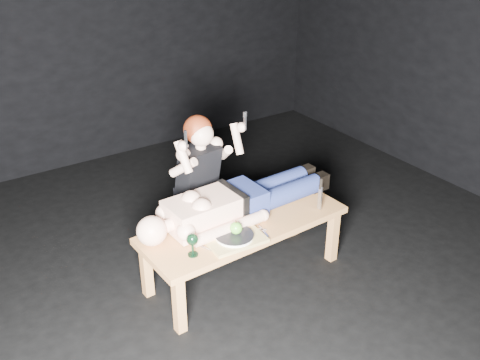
{
  "coord_description": "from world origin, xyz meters",
  "views": [
    {
      "loc": [
        -1.7,
        -2.58,
        2.42
      ],
      "look_at": [
        0.08,
        0.08,
        0.75
      ],
      "focal_mm": 41.0,
      "sensor_mm": 36.0,
      "label": 1
    }
  ],
  "objects_px": {
    "kneeling_woman": "(193,181)",
    "serving_tray": "(234,239)",
    "table": "(244,250)",
    "lying_man": "(239,197)",
    "goblet": "(193,245)",
    "carving_knife": "(320,194)"
  },
  "relations": [
    {
      "from": "kneeling_woman",
      "to": "serving_tray",
      "type": "relative_size",
      "value": 3.06
    },
    {
      "from": "serving_tray",
      "to": "carving_knife",
      "type": "height_order",
      "value": "carving_knife"
    },
    {
      "from": "table",
      "to": "kneeling_woman",
      "type": "height_order",
      "value": "kneeling_woman"
    },
    {
      "from": "goblet",
      "to": "serving_tray",
      "type": "bearing_deg",
      "value": -0.76
    },
    {
      "from": "lying_man",
      "to": "kneeling_woman",
      "type": "bearing_deg",
      "value": 106.47
    },
    {
      "from": "lying_man",
      "to": "carving_knife",
      "type": "distance_m",
      "value": 0.57
    },
    {
      "from": "table",
      "to": "kneeling_woman",
      "type": "relative_size",
      "value": 1.27
    },
    {
      "from": "serving_tray",
      "to": "lying_man",
      "type": "bearing_deg",
      "value": 52.12
    },
    {
      "from": "lying_man",
      "to": "kneeling_woman",
      "type": "xyz_separation_m",
      "value": [
        -0.13,
        0.4,
        -0.01
      ]
    },
    {
      "from": "lying_man",
      "to": "serving_tray",
      "type": "bearing_deg",
      "value": -129.95
    },
    {
      "from": "table",
      "to": "kneeling_woman",
      "type": "xyz_separation_m",
      "value": [
        -0.1,
        0.52,
        0.34
      ]
    },
    {
      "from": "lying_man",
      "to": "goblet",
      "type": "bearing_deg",
      "value": -154.56
    },
    {
      "from": "kneeling_woman",
      "to": "serving_tray",
      "type": "distance_m",
      "value": 0.68
    },
    {
      "from": "serving_tray",
      "to": "table",
      "type": "bearing_deg",
      "value": 40.26
    },
    {
      "from": "lying_man",
      "to": "goblet",
      "type": "xyz_separation_m",
      "value": [
        -0.51,
        -0.27,
        -0.05
      ]
    },
    {
      "from": "serving_tray",
      "to": "kneeling_woman",
      "type": "bearing_deg",
      "value": 83.4
    },
    {
      "from": "serving_tray",
      "to": "goblet",
      "type": "relative_size",
      "value": 2.42
    },
    {
      "from": "lying_man",
      "to": "carving_knife",
      "type": "relative_size",
      "value": 5.45
    },
    {
      "from": "serving_tray",
      "to": "goblet",
      "type": "bearing_deg",
      "value": 179.24
    },
    {
      "from": "lying_man",
      "to": "goblet",
      "type": "distance_m",
      "value": 0.58
    },
    {
      "from": "lying_man",
      "to": "goblet",
      "type": "relative_size",
      "value": 8.89
    },
    {
      "from": "kneeling_woman",
      "to": "carving_knife",
      "type": "relative_size",
      "value": 4.53
    }
  ]
}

